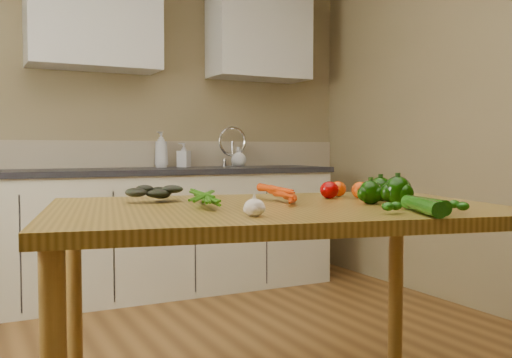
{
  "coord_description": "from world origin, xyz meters",
  "views": [
    {
      "loc": [
        -0.92,
        -1.78,
        1.04
      ],
      "look_at": [
        0.11,
        0.24,
        0.92
      ],
      "focal_mm": 40.0,
      "sensor_mm": 36.0,
      "label": 1
    }
  ],
  "objects_px": {
    "soap_bottle_b": "(184,155)",
    "zucchini_b": "(426,206)",
    "soap_bottle_a": "(161,150)",
    "pepper_c": "(398,191)",
    "pepper_a": "(371,192)",
    "pepper_b": "(380,189)",
    "tomato_a": "(329,190)",
    "zucchini_a": "(425,205)",
    "garlic_bulb": "(254,208)",
    "tomato_b": "(338,189)",
    "tomato_c": "(361,190)",
    "table": "(275,231)",
    "carrot_bunch": "(259,193)",
    "soap_bottle_c": "(239,157)",
    "leafy_greens": "(153,187)"
  },
  "relations": [
    {
      "from": "soap_bottle_b",
      "to": "zucchini_b",
      "type": "bearing_deg",
      "value": 41.15
    },
    {
      "from": "soap_bottle_a",
      "to": "pepper_c",
      "type": "xyz_separation_m",
      "value": [
        0.05,
        -2.57,
        -0.15
      ]
    },
    {
      "from": "pepper_a",
      "to": "soap_bottle_a",
      "type": "bearing_deg",
      "value": 89.91
    },
    {
      "from": "pepper_b",
      "to": "tomato_a",
      "type": "bearing_deg",
      "value": 125.55
    },
    {
      "from": "pepper_c",
      "to": "zucchini_a",
      "type": "xyz_separation_m",
      "value": [
        -0.08,
        -0.22,
        -0.03
      ]
    },
    {
      "from": "garlic_bulb",
      "to": "zucchini_b",
      "type": "distance_m",
      "value": 0.52
    },
    {
      "from": "tomato_b",
      "to": "tomato_c",
      "type": "bearing_deg",
      "value": -78.44
    },
    {
      "from": "table",
      "to": "carrot_bunch",
      "type": "bearing_deg",
      "value": 121.57
    },
    {
      "from": "soap_bottle_b",
      "to": "carrot_bunch",
      "type": "xyz_separation_m",
      "value": [
        -0.53,
        -2.28,
        -0.12
      ]
    },
    {
      "from": "carrot_bunch",
      "to": "zucchini_b",
      "type": "xyz_separation_m",
      "value": [
        0.29,
        -0.54,
        -0.01
      ]
    },
    {
      "from": "table",
      "to": "pepper_b",
      "type": "bearing_deg",
      "value": 7.34
    },
    {
      "from": "tomato_b",
      "to": "tomato_c",
      "type": "xyz_separation_m",
      "value": [
        0.03,
        -0.12,
        0.0
      ]
    },
    {
      "from": "soap_bottle_c",
      "to": "tomato_b",
      "type": "bearing_deg",
      "value": 50.7
    },
    {
      "from": "soap_bottle_a",
      "to": "soap_bottle_c",
      "type": "xyz_separation_m",
      "value": [
        0.61,
        -0.07,
        -0.06
      ]
    },
    {
      "from": "soap_bottle_a",
      "to": "soap_bottle_c",
      "type": "distance_m",
      "value": 0.62
    },
    {
      "from": "tomato_b",
      "to": "zucchini_b",
      "type": "bearing_deg",
      "value": -101.85
    },
    {
      "from": "garlic_bulb",
      "to": "pepper_b",
      "type": "relative_size",
      "value": 0.7
    },
    {
      "from": "pepper_c",
      "to": "tomato_c",
      "type": "bearing_deg",
      "value": 79.44
    },
    {
      "from": "soap_bottle_b",
      "to": "tomato_b",
      "type": "bearing_deg",
      "value": 43.3
    },
    {
      "from": "soap_bottle_c",
      "to": "zucchini_b",
      "type": "relative_size",
      "value": 0.66
    },
    {
      "from": "carrot_bunch",
      "to": "zucchini_a",
      "type": "bearing_deg",
      "value": -44.57
    },
    {
      "from": "pepper_b",
      "to": "tomato_c",
      "type": "xyz_separation_m",
      "value": [
        -0.01,
        0.11,
        -0.01
      ]
    },
    {
      "from": "pepper_b",
      "to": "tomato_b",
      "type": "bearing_deg",
      "value": 98.7
    },
    {
      "from": "table",
      "to": "soap_bottle_b",
      "type": "distance_m",
      "value": 2.43
    },
    {
      "from": "soap_bottle_c",
      "to": "tomato_a",
      "type": "xyz_separation_m",
      "value": [
        -0.62,
        -2.16,
        -0.1
      ]
    },
    {
      "from": "table",
      "to": "zucchini_b",
      "type": "xyz_separation_m",
      "value": [
        0.27,
        -0.46,
        0.12
      ]
    },
    {
      "from": "soap_bottle_a",
      "to": "tomato_b",
      "type": "relative_size",
      "value": 3.77
    },
    {
      "from": "table",
      "to": "pepper_a",
      "type": "relative_size",
      "value": 20.71
    },
    {
      "from": "tomato_c",
      "to": "tomato_b",
      "type": "bearing_deg",
      "value": 101.56
    },
    {
      "from": "zucchini_b",
      "to": "tomato_b",
      "type": "bearing_deg",
      "value": 78.15
    },
    {
      "from": "table",
      "to": "zucchini_b",
      "type": "bearing_deg",
      "value": -47.6
    },
    {
      "from": "table",
      "to": "soap_bottle_a",
      "type": "relative_size",
      "value": 6.48
    },
    {
      "from": "leafy_greens",
      "to": "tomato_b",
      "type": "distance_m",
      "value": 0.77
    },
    {
      "from": "soap_bottle_c",
      "to": "pepper_a",
      "type": "distance_m",
      "value": 2.49
    },
    {
      "from": "table",
      "to": "tomato_c",
      "type": "bearing_deg",
      "value": 21.69
    },
    {
      "from": "tomato_a",
      "to": "zucchini_a",
      "type": "distance_m",
      "value": 0.56
    },
    {
      "from": "soap_bottle_c",
      "to": "soap_bottle_a",
      "type": "bearing_deg",
      "value": -31.92
    },
    {
      "from": "zucchini_a",
      "to": "zucchini_b",
      "type": "height_order",
      "value": "same"
    },
    {
      "from": "carrot_bunch",
      "to": "zucchini_b",
      "type": "relative_size",
      "value": 1.25
    },
    {
      "from": "carrot_bunch",
      "to": "pepper_a",
      "type": "bearing_deg",
      "value": -17.11
    },
    {
      "from": "soap_bottle_b",
      "to": "garlic_bulb",
      "type": "xyz_separation_m",
      "value": [
        -0.73,
        -2.64,
        -0.13
      ]
    },
    {
      "from": "pepper_c",
      "to": "tomato_c",
      "type": "xyz_separation_m",
      "value": [
        0.05,
        0.28,
        -0.02
      ]
    },
    {
      "from": "table",
      "to": "soap_bottle_b",
      "type": "bearing_deg",
      "value": 90.21
    },
    {
      "from": "zucchini_a",
      "to": "garlic_bulb",
      "type": "bearing_deg",
      "value": 164.03
    },
    {
      "from": "carrot_bunch",
      "to": "tomato_c",
      "type": "bearing_deg",
      "value": 11.6
    },
    {
      "from": "pepper_b",
      "to": "tomato_b",
      "type": "distance_m",
      "value": 0.23
    },
    {
      "from": "leafy_greens",
      "to": "tomato_c",
      "type": "relative_size",
      "value": 3.01
    },
    {
      "from": "pepper_c",
      "to": "zucchini_b",
      "type": "distance_m",
      "value": 0.28
    },
    {
      "from": "tomato_c",
      "to": "zucchini_a",
      "type": "height_order",
      "value": "tomato_c"
    },
    {
      "from": "carrot_bunch",
      "to": "tomato_c",
      "type": "relative_size",
      "value": 3.91
    }
  ]
}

